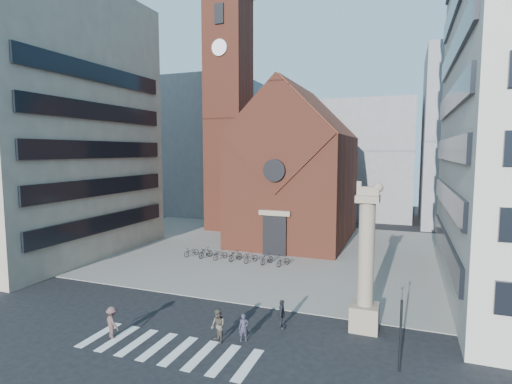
% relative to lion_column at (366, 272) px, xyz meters
% --- Properties ---
extents(ground, '(120.00, 120.00, 0.00)m').
position_rel_lion_column_xyz_m(ground, '(-10.01, -3.00, -3.46)').
color(ground, black).
rests_on(ground, ground).
extents(piazza, '(46.00, 30.00, 0.05)m').
position_rel_lion_column_xyz_m(piazza, '(-10.01, 16.00, -3.43)').
color(piazza, gray).
rests_on(piazza, ground).
extents(zebra_crossing, '(10.20, 3.20, 0.01)m').
position_rel_lion_column_xyz_m(zebra_crossing, '(-9.46, -6.00, -3.45)').
color(zebra_crossing, white).
rests_on(zebra_crossing, ground).
extents(church, '(12.00, 16.65, 18.00)m').
position_rel_lion_column_xyz_m(church, '(-10.01, 22.04, 4.53)').
color(church, brown).
rests_on(church, ground).
extents(campanile, '(5.50, 5.50, 31.20)m').
position_rel_lion_column_xyz_m(campanile, '(-20.01, 25.00, 12.28)').
color(campanile, brown).
rests_on(campanile, ground).
extents(building_left, '(18.00, 20.00, 26.00)m').
position_rel_lion_column_xyz_m(building_left, '(-34.01, 7.00, 9.54)').
color(building_left, tan).
rests_on(building_left, ground).
extents(bg_block_left, '(16.00, 14.00, 22.00)m').
position_rel_lion_column_xyz_m(bg_block_left, '(-30.01, 37.00, 7.54)').
color(bg_block_left, gray).
rests_on(bg_block_left, ground).
extents(bg_block_mid, '(14.00, 12.00, 18.00)m').
position_rel_lion_column_xyz_m(bg_block_mid, '(-4.01, 42.00, 5.54)').
color(bg_block_mid, gray).
rests_on(bg_block_mid, ground).
extents(bg_block_right, '(16.00, 14.00, 24.00)m').
position_rel_lion_column_xyz_m(bg_block_right, '(11.99, 39.00, 8.54)').
color(bg_block_right, gray).
rests_on(bg_block_right, ground).
extents(lion_column, '(1.63, 1.60, 8.68)m').
position_rel_lion_column_xyz_m(lion_column, '(0.00, 0.00, 0.00)').
color(lion_column, gray).
rests_on(lion_column, ground).
extents(traffic_light, '(0.13, 0.16, 4.30)m').
position_rel_lion_column_xyz_m(traffic_light, '(1.99, -4.00, -1.17)').
color(traffic_light, black).
rests_on(traffic_light, ground).
extents(pedestrian_0, '(0.66, 0.57, 1.53)m').
position_rel_lion_column_xyz_m(pedestrian_0, '(-6.04, -3.81, -2.69)').
color(pedestrian_0, '#2F2C3E').
rests_on(pedestrian_0, ground).
extents(pedestrian_1, '(1.14, 1.10, 1.85)m').
position_rel_lion_column_xyz_m(pedestrian_1, '(-7.29, -4.45, -2.53)').
color(pedestrian_1, '#4D453D').
rests_on(pedestrian_1, ground).
extents(pedestrian_2, '(0.57, 1.06, 1.71)m').
position_rel_lion_column_xyz_m(pedestrian_2, '(-4.56, -1.55, -2.60)').
color(pedestrian_2, '#25262C').
rests_on(pedestrian_2, ground).
extents(pedestrian_3, '(1.32, 1.07, 1.78)m').
position_rel_lion_column_xyz_m(pedestrian_3, '(-13.04, -6.01, -2.57)').
color(pedestrian_3, brown).
rests_on(pedestrian_3, ground).
extents(scooter_0, '(1.28, 1.85, 0.92)m').
position_rel_lion_column_xyz_m(scooter_0, '(-17.53, 10.56, -2.95)').
color(scooter_0, black).
rests_on(scooter_0, piazza).
extents(scooter_1, '(1.14, 1.75, 1.02)m').
position_rel_lion_column_xyz_m(scooter_1, '(-15.96, 10.56, -2.90)').
color(scooter_1, black).
rests_on(scooter_1, piazza).
extents(scooter_2, '(1.28, 1.85, 0.92)m').
position_rel_lion_column_xyz_m(scooter_2, '(-14.39, 10.56, -2.95)').
color(scooter_2, black).
rests_on(scooter_2, piazza).
extents(scooter_3, '(1.14, 1.75, 1.02)m').
position_rel_lion_column_xyz_m(scooter_3, '(-12.82, 10.56, -2.90)').
color(scooter_3, black).
rests_on(scooter_3, piazza).
extents(scooter_4, '(1.28, 1.85, 0.92)m').
position_rel_lion_column_xyz_m(scooter_4, '(-11.25, 10.56, -2.95)').
color(scooter_4, black).
rests_on(scooter_4, piazza).
extents(scooter_5, '(1.14, 1.75, 1.02)m').
position_rel_lion_column_xyz_m(scooter_5, '(-9.68, 10.56, -2.90)').
color(scooter_5, black).
rests_on(scooter_5, piazza).
extents(scooter_6, '(1.28, 1.85, 0.92)m').
position_rel_lion_column_xyz_m(scooter_6, '(-8.11, 10.56, -2.95)').
color(scooter_6, black).
rests_on(scooter_6, piazza).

